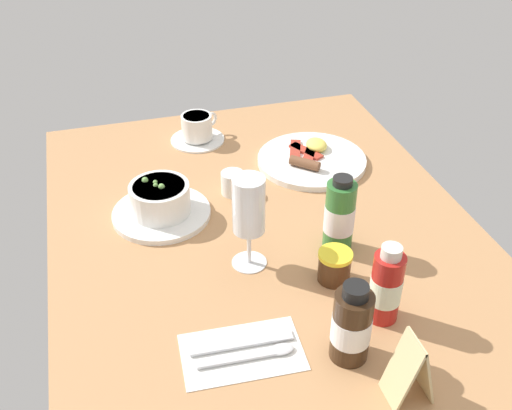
{
  "coord_description": "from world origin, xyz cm",
  "views": [
    {
      "loc": [
        92.9,
        -28.66,
        73.7
      ],
      "look_at": [
        -2.86,
        -1.22,
        4.4
      ],
      "focal_mm": 42.89,
      "sensor_mm": 36.0,
      "label": 1
    }
  ],
  "objects": [
    {
      "name": "cutlery_setting",
      "position": [
        29.48,
        -12.29,
        0.26
      ],
      "size": [
        12.61,
        19.63,
        0.9
      ],
      "color": "white",
      "rests_on": "ground_plane"
    },
    {
      "name": "coffee_cup",
      "position": [
        -40.09,
        -5.62,
        3.08
      ],
      "size": [
        13.34,
        13.34,
        6.87
      ],
      "color": "white",
      "rests_on": "ground_plane"
    },
    {
      "name": "jam_jar",
      "position": [
        17.3,
        7.49,
        3.02
      ],
      "size": [
        6.12,
        6.12,
        5.98
      ],
      "color": "#442814",
      "rests_on": "ground_plane"
    },
    {
      "name": "sauce_bottle_brown",
      "position": [
        34.36,
        3.06,
        6.41
      ],
      "size": [
        6.12,
        6.12,
        14.27
      ],
      "color": "#382314",
      "rests_on": "ground_plane"
    },
    {
      "name": "creamer_jug",
      "position": [
        -14.75,
        -2.97,
        2.63
      ],
      "size": [
        5.21,
        5.73,
        5.68
      ],
      "color": "white",
      "rests_on": "ground_plane"
    },
    {
      "name": "sauce_bottle_red",
      "position": [
        28.19,
        11.71,
        6.67
      ],
      "size": [
        5.25,
        5.25,
        14.78
      ],
      "color": "#B21E19",
      "rests_on": "ground_plane"
    },
    {
      "name": "sauce_bottle_green",
      "position": [
        8.88,
        11.54,
        7.28
      ],
      "size": [
        5.72,
        5.72,
        15.69
      ],
      "color": "#337233",
      "rests_on": "ground_plane"
    },
    {
      "name": "ground_plane",
      "position": [
        0.0,
        0.0,
        -1.5
      ],
      "size": [
        110.0,
        84.0,
        3.0
      ],
      "primitive_type": "cube",
      "color": "#B27F51"
    },
    {
      "name": "breakfast_plate",
      "position": [
        -22.27,
        17.87,
        0.91
      ],
      "size": [
        25.39,
        25.39,
        3.7
      ],
      "color": "white",
      "rests_on": "ground_plane"
    },
    {
      "name": "wine_glass",
      "position": [
        8.79,
        -5.86,
        12.16
      ],
      "size": [
        6.53,
        6.53,
        18.49
      ],
      "color": "white",
      "rests_on": "ground_plane"
    },
    {
      "name": "menu_card",
      "position": [
        43.66,
        8.24,
        5.68
      ],
      "size": [
        5.37,
        6.34,
        11.46
      ],
      "color": "#CEB680",
      "rests_on": "ground_plane"
    },
    {
      "name": "porridge_bowl",
      "position": [
        -10.58,
        -19.21,
        3.43
      ],
      "size": [
        20.15,
        20.15,
        8.15
      ],
      "color": "white",
      "rests_on": "ground_plane"
    }
  ]
}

